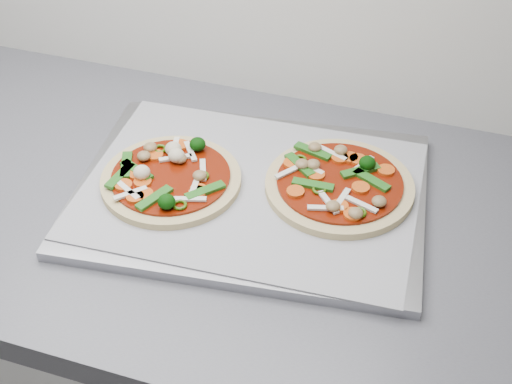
% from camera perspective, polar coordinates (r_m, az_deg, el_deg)
% --- Properties ---
extents(base_cabinet, '(3.60, 0.60, 0.86)m').
position_cam_1_polar(base_cabinet, '(1.46, -14.02, -12.48)').
color(base_cabinet, silver).
rests_on(base_cabinet, ground).
extents(countertop, '(3.60, 0.60, 0.04)m').
position_cam_1_polar(countertop, '(1.14, -17.57, 1.41)').
color(countertop, '#59595F').
rests_on(countertop, base_cabinet).
extents(baking_tray, '(0.52, 0.41, 0.02)m').
position_cam_1_polar(baking_tray, '(1.01, -0.42, -0.11)').
color(baking_tray, '#929298').
rests_on(baking_tray, countertop).
extents(parchment, '(0.48, 0.36, 0.00)m').
position_cam_1_polar(parchment, '(1.00, -0.43, 0.28)').
color(parchment, gray).
rests_on(parchment, baking_tray).
extents(pizza_left, '(0.25, 0.25, 0.03)m').
position_cam_1_polar(pizza_left, '(1.01, -6.90, 1.21)').
color(pizza_left, tan).
rests_on(pizza_left, parchment).
extents(pizza_right, '(0.26, 0.26, 0.04)m').
position_cam_1_polar(pizza_right, '(1.00, 6.66, 0.67)').
color(pizza_right, tan).
rests_on(pizza_right, parchment).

